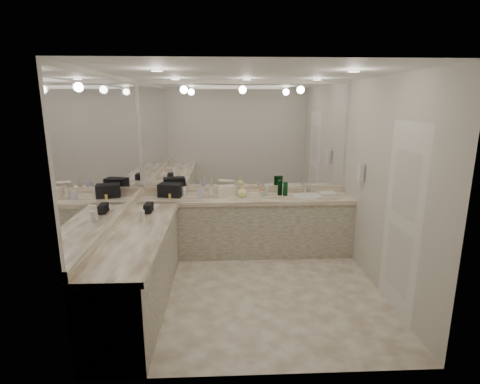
{
  "coord_description": "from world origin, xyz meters",
  "views": [
    {
      "loc": [
        -0.33,
        -4.25,
        2.3
      ],
      "look_at": [
        -0.12,
        0.4,
        1.17
      ],
      "focal_mm": 28.0,
      "sensor_mm": 36.0,
      "label": 1
    }
  ],
  "objects_px": {
    "soap_bottle_c": "(242,191)",
    "black_toiletry_bag": "(171,190)",
    "soap_bottle_b": "(201,192)",
    "sink": "(308,196)",
    "cream_cosmetic_case": "(227,190)",
    "hand_towel": "(327,194)",
    "wall_phone": "(361,172)",
    "soap_bottle_a": "(210,190)"
  },
  "relations": [
    {
      "from": "sink",
      "to": "soap_bottle_c",
      "type": "relative_size",
      "value": 2.5
    },
    {
      "from": "soap_bottle_b",
      "to": "soap_bottle_c",
      "type": "height_order",
      "value": "same"
    },
    {
      "from": "soap_bottle_a",
      "to": "hand_towel",
      "type": "bearing_deg",
      "value": 0.85
    },
    {
      "from": "black_toiletry_bag",
      "to": "soap_bottle_b",
      "type": "height_order",
      "value": "black_toiletry_bag"
    },
    {
      "from": "hand_towel",
      "to": "soap_bottle_b",
      "type": "height_order",
      "value": "soap_bottle_b"
    },
    {
      "from": "hand_towel",
      "to": "cream_cosmetic_case",
      "type": "bearing_deg",
      "value": 178.37
    },
    {
      "from": "soap_bottle_b",
      "to": "soap_bottle_c",
      "type": "relative_size",
      "value": 1.0
    },
    {
      "from": "wall_phone",
      "to": "soap_bottle_a",
      "type": "relative_size",
      "value": 1.26
    },
    {
      "from": "soap_bottle_a",
      "to": "cream_cosmetic_case",
      "type": "bearing_deg",
      "value": 15.66
    },
    {
      "from": "wall_phone",
      "to": "hand_towel",
      "type": "distance_m",
      "value": 0.75
    },
    {
      "from": "sink",
      "to": "soap_bottle_a",
      "type": "bearing_deg",
      "value": 179.11
    },
    {
      "from": "cream_cosmetic_case",
      "to": "soap_bottle_b",
      "type": "height_order",
      "value": "soap_bottle_b"
    },
    {
      "from": "hand_towel",
      "to": "soap_bottle_a",
      "type": "xyz_separation_m",
      "value": [
        -1.8,
        -0.03,
        0.07
      ]
    },
    {
      "from": "black_toiletry_bag",
      "to": "soap_bottle_b",
      "type": "bearing_deg",
      "value": -12.16
    },
    {
      "from": "cream_cosmetic_case",
      "to": "hand_towel",
      "type": "height_order",
      "value": "cream_cosmetic_case"
    },
    {
      "from": "soap_bottle_b",
      "to": "soap_bottle_c",
      "type": "xyz_separation_m",
      "value": [
        0.61,
        0.01,
        0.0
      ]
    },
    {
      "from": "wall_phone",
      "to": "sink",
      "type": "bearing_deg",
      "value": 140.43
    },
    {
      "from": "black_toiletry_bag",
      "to": "soap_bottle_a",
      "type": "relative_size",
      "value": 1.79
    },
    {
      "from": "sink",
      "to": "soap_bottle_c",
      "type": "bearing_deg",
      "value": -178.31
    },
    {
      "from": "sink",
      "to": "wall_phone",
      "type": "height_order",
      "value": "wall_phone"
    },
    {
      "from": "cream_cosmetic_case",
      "to": "black_toiletry_bag",
      "type": "bearing_deg",
      "value": 166.63
    },
    {
      "from": "sink",
      "to": "cream_cosmetic_case",
      "type": "relative_size",
      "value": 1.68
    },
    {
      "from": "soap_bottle_a",
      "to": "sink",
      "type": "bearing_deg",
      "value": -0.89
    },
    {
      "from": "hand_towel",
      "to": "sink",
      "type": "bearing_deg",
      "value": -171.07
    },
    {
      "from": "black_toiletry_bag",
      "to": "soap_bottle_b",
      "type": "relative_size",
      "value": 1.95
    },
    {
      "from": "cream_cosmetic_case",
      "to": "soap_bottle_a",
      "type": "relative_size",
      "value": 1.37
    },
    {
      "from": "sink",
      "to": "wall_phone",
      "type": "xyz_separation_m",
      "value": [
        0.61,
        -0.5,
        0.46
      ]
    },
    {
      "from": "hand_towel",
      "to": "soap_bottle_a",
      "type": "height_order",
      "value": "soap_bottle_a"
    },
    {
      "from": "sink",
      "to": "wall_phone",
      "type": "distance_m",
      "value": 0.91
    },
    {
      "from": "soap_bottle_c",
      "to": "black_toiletry_bag",
      "type": "bearing_deg",
      "value": 175.23
    },
    {
      "from": "hand_towel",
      "to": "wall_phone",
      "type": "bearing_deg",
      "value": -62.26
    },
    {
      "from": "cream_cosmetic_case",
      "to": "hand_towel",
      "type": "distance_m",
      "value": 1.55
    },
    {
      "from": "soap_bottle_b",
      "to": "cream_cosmetic_case",
      "type": "bearing_deg",
      "value": 19.32
    },
    {
      "from": "wall_phone",
      "to": "cream_cosmetic_case",
      "type": "height_order",
      "value": "wall_phone"
    },
    {
      "from": "soap_bottle_a",
      "to": "soap_bottle_c",
      "type": "height_order",
      "value": "soap_bottle_a"
    },
    {
      "from": "wall_phone",
      "to": "soap_bottle_c",
      "type": "bearing_deg",
      "value": 163.66
    },
    {
      "from": "black_toiletry_bag",
      "to": "cream_cosmetic_case",
      "type": "bearing_deg",
      "value": 2.27
    },
    {
      "from": "sink",
      "to": "soap_bottle_c",
      "type": "xyz_separation_m",
      "value": [
        -1.0,
        -0.03,
        0.09
      ]
    },
    {
      "from": "sink",
      "to": "soap_bottle_c",
      "type": "height_order",
      "value": "soap_bottle_c"
    },
    {
      "from": "wall_phone",
      "to": "soap_bottle_a",
      "type": "bearing_deg",
      "value": 165.95
    },
    {
      "from": "wall_phone",
      "to": "soap_bottle_b",
      "type": "distance_m",
      "value": 2.29
    },
    {
      "from": "black_toiletry_bag",
      "to": "cream_cosmetic_case",
      "type": "relative_size",
      "value": 1.3
    }
  ]
}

